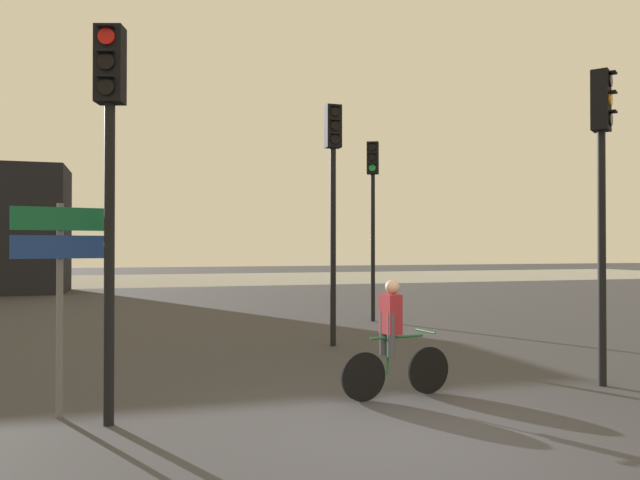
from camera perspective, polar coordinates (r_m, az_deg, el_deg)
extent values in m
plane|color=#333338|center=(7.01, 8.24, -17.82)|extent=(120.00, 120.00, 0.00)
cube|color=slate|center=(40.95, -12.74, -3.53)|extent=(80.00, 16.00, 0.01)
cylinder|color=black|center=(17.47, 4.85, -0.69)|extent=(0.12, 0.12, 4.11)
cube|color=black|center=(17.65, 4.85, 7.48)|extent=(0.39, 0.36, 0.90)
cylinder|color=black|center=(17.56, 4.80, 8.48)|extent=(0.18, 0.11, 0.19)
cube|color=black|center=(17.56, 4.80, 8.84)|extent=(0.22, 0.19, 0.02)
cylinder|color=black|center=(17.51, 4.80, 7.54)|extent=(0.18, 0.11, 0.19)
cube|color=black|center=(17.51, 4.80, 7.90)|extent=(0.22, 0.19, 0.02)
cylinder|color=green|center=(17.47, 4.81, 6.60)|extent=(0.18, 0.11, 0.19)
cube|color=black|center=(17.47, 4.80, 6.96)|extent=(0.22, 0.19, 0.02)
cylinder|color=black|center=(7.66, -18.71, -2.07)|extent=(0.12, 0.12, 3.75)
cube|color=black|center=(7.94, -18.64, 14.93)|extent=(0.37, 0.32, 0.90)
cylinder|color=red|center=(7.90, -18.96, 17.21)|extent=(0.19, 0.08, 0.19)
cube|color=black|center=(7.92, -19.00, 18.01)|extent=(0.22, 0.17, 0.02)
cylinder|color=black|center=(7.82, -18.97, 15.18)|extent=(0.19, 0.08, 0.19)
cube|color=black|center=(7.83, -19.01, 15.99)|extent=(0.22, 0.17, 0.02)
cylinder|color=black|center=(7.75, -18.97, 13.12)|extent=(0.19, 0.08, 0.19)
cube|color=black|center=(7.75, -19.02, 13.94)|extent=(0.22, 0.17, 0.02)
cylinder|color=black|center=(10.21, 24.36, -1.51)|extent=(0.12, 0.12, 3.81)
cube|color=black|center=(10.45, 24.30, 11.51)|extent=(0.40, 0.39, 0.90)
cylinder|color=black|center=(10.49, 25.04, 13.09)|extent=(0.17, 0.14, 0.19)
cube|color=black|center=(10.51, 25.14, 13.68)|extent=(0.22, 0.21, 0.02)
cylinder|color=orange|center=(10.42, 25.04, 11.54)|extent=(0.17, 0.14, 0.19)
cube|color=black|center=(10.44, 25.15, 12.14)|extent=(0.22, 0.21, 0.02)
cylinder|color=black|center=(10.37, 25.05, 9.97)|extent=(0.17, 0.14, 0.19)
cube|color=black|center=(10.38, 25.16, 10.58)|extent=(0.22, 0.21, 0.02)
cylinder|color=black|center=(13.05, 1.20, -0.62)|extent=(0.12, 0.12, 4.15)
cube|color=black|center=(13.29, 1.20, 10.33)|extent=(0.33, 0.25, 0.90)
cylinder|color=black|center=(13.23, 1.40, 11.67)|extent=(0.19, 0.03, 0.19)
cube|color=black|center=(13.23, 1.43, 12.16)|extent=(0.19, 0.12, 0.02)
cylinder|color=black|center=(13.17, 1.40, 10.44)|extent=(0.19, 0.03, 0.19)
cube|color=black|center=(13.17, 1.43, 10.93)|extent=(0.19, 0.12, 0.02)
cylinder|color=black|center=(13.12, 1.40, 9.20)|extent=(0.19, 0.03, 0.19)
cube|color=black|center=(13.12, 1.43, 9.68)|extent=(0.19, 0.12, 0.02)
cylinder|color=slate|center=(8.23, -22.70, -5.96)|extent=(0.08, 0.08, 2.60)
cube|color=#116038|center=(8.14, -22.62, 1.80)|extent=(1.08, 0.27, 0.28)
cube|color=navy|center=(8.14, -22.64, -0.59)|extent=(1.08, 0.27, 0.28)
cylinder|color=black|center=(9.12, 9.88, -11.64)|extent=(0.66, 0.14, 0.66)
cylinder|color=black|center=(8.57, 3.99, -12.36)|extent=(0.66, 0.14, 0.66)
cylinder|color=#1E592D|center=(8.74, 7.03, -8.79)|extent=(0.84, 0.16, 0.04)
cylinder|color=#1E592D|center=(8.70, 6.18, -10.33)|extent=(0.04, 0.04, 0.55)
cylinder|color=#1E592D|center=(9.00, 9.61, -8.23)|extent=(0.10, 0.46, 0.03)
cylinder|color=#3F3F47|center=(8.57, 6.53, -8.61)|extent=(0.11, 0.11, 0.60)
cylinder|color=#3F3F47|center=(8.74, 5.84, -8.46)|extent=(0.11, 0.11, 0.60)
cube|color=maroon|center=(8.65, 6.46, -6.74)|extent=(0.24, 0.33, 0.54)
sphere|color=tan|center=(8.64, 6.63, -4.29)|extent=(0.20, 0.20, 0.20)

